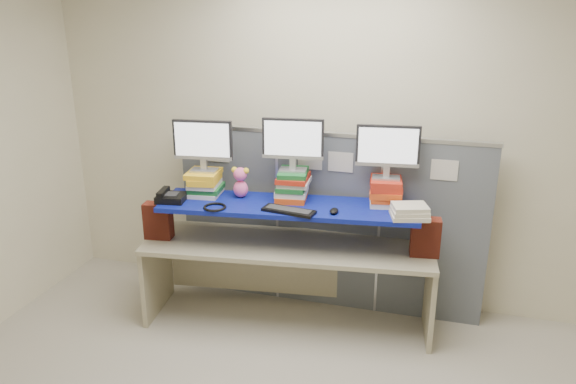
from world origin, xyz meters
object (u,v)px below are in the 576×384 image
(monitor_center, at_px, (293,141))
(desk_phone, at_px, (170,197))
(keyboard, at_px, (289,211))
(blue_board, at_px, (288,206))
(monitor_left, at_px, (203,143))
(desk, at_px, (288,259))
(monitor_right, at_px, (388,149))

(monitor_center, relative_size, desk_phone, 1.95)
(keyboard, relative_size, desk_phone, 1.70)
(blue_board, distance_m, keyboard, 0.17)
(monitor_center, bearing_deg, blue_board, -99.20)
(blue_board, xyz_separation_m, monitor_left, (-0.71, 0.03, 0.45))
(monitor_center, bearing_deg, desk_phone, -168.63)
(desk, bearing_deg, monitor_center, 80.80)
(monitor_center, bearing_deg, monitor_left, -180.00)
(monitor_right, xyz_separation_m, keyboard, (-0.66, -0.37, -0.43))
(keyboard, bearing_deg, desk, 116.39)
(desk, xyz_separation_m, keyboard, (0.05, -0.16, 0.48))
(desk_phone, bearing_deg, monitor_left, 38.07)
(keyboard, distance_m, desk_phone, 0.96)
(desk, xyz_separation_m, desk_phone, (-0.91, -0.18, 0.51))
(desk, height_order, keyboard, keyboard)
(monitor_left, bearing_deg, desk, -9.61)
(desk_phone, bearing_deg, desk, 2.34)
(monitor_left, height_order, monitor_right, monitor_right)
(desk, height_order, monitor_center, monitor_center)
(keyboard, bearing_deg, desk_phone, -170.30)
(blue_board, distance_m, monitor_center, 0.50)
(desk, relative_size, blue_board, 1.18)
(monitor_left, xyz_separation_m, keyboard, (0.76, -0.19, -0.42))
(monitor_left, xyz_separation_m, monitor_center, (0.71, 0.09, 0.04))
(blue_board, relative_size, monitor_right, 4.19)
(blue_board, distance_m, desk_phone, 0.93)
(monitor_center, distance_m, monitor_right, 0.72)
(blue_board, distance_m, monitor_left, 0.84)
(monitor_left, relative_size, keyboard, 1.14)
(desk, bearing_deg, blue_board, -96.98)
(blue_board, xyz_separation_m, monitor_center, (0.00, 0.12, 0.49))
(blue_board, distance_m, monitor_right, 0.88)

